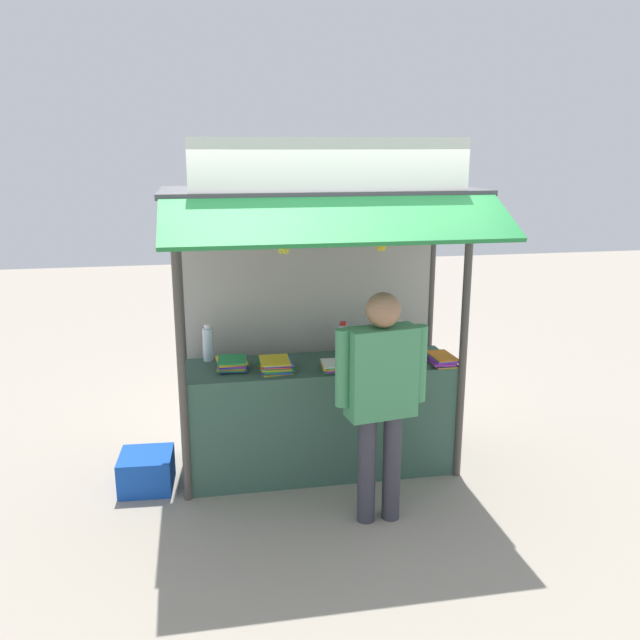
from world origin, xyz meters
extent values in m
plane|color=#9E9384|center=(0.00, 0.00, 0.00)|extent=(20.00, 20.00, 0.00)
cube|color=#385B4C|center=(0.00, 0.00, 0.44)|extent=(2.08, 0.61, 0.89)
cylinder|color=#4C4742|center=(-1.04, -0.31, 1.09)|extent=(0.06, 0.06, 2.19)
cylinder|color=#4C4742|center=(1.04, -0.31, 1.09)|extent=(0.06, 0.06, 2.19)
cylinder|color=#4C4742|center=(-1.04, 0.45, 1.09)|extent=(0.06, 0.06, 2.19)
cylinder|color=#4C4742|center=(1.04, 0.45, 1.09)|extent=(0.06, 0.06, 2.19)
cube|color=#B7B2A8|center=(0.00, 0.45, 1.07)|extent=(2.04, 0.04, 2.14)
cube|color=#3F3F44|center=(0.00, -0.03, 2.21)|extent=(2.28, 0.96, 0.04)
cube|color=#1E7A38|center=(0.00, -0.76, 2.07)|extent=(2.24, 0.51, 0.26)
cube|color=white|center=(0.00, -0.46, 2.40)|extent=(1.87, 0.04, 0.35)
cylinder|color=#59544C|center=(0.00, -0.41, 2.11)|extent=(1.98, 0.02, 0.02)
cylinder|color=silver|center=(0.23, 0.24, 1.00)|extent=(0.07, 0.07, 0.23)
cylinder|color=red|center=(0.23, 0.24, 1.14)|extent=(0.05, 0.05, 0.03)
cylinder|color=silver|center=(0.65, 0.09, 1.02)|extent=(0.08, 0.08, 0.26)
cylinder|color=white|center=(0.65, 0.09, 1.16)|extent=(0.05, 0.05, 0.04)
cylinder|color=silver|center=(-0.85, 0.24, 1.02)|extent=(0.08, 0.08, 0.26)
cylinder|color=white|center=(-0.85, 0.24, 1.16)|extent=(0.05, 0.05, 0.04)
cube|color=yellow|center=(0.93, -0.16, 0.89)|extent=(0.17, 0.28, 0.01)
cube|color=purple|center=(0.92, -0.16, 0.90)|extent=(0.18, 0.29, 0.01)
cube|color=black|center=(0.92, -0.18, 0.91)|extent=(0.17, 0.28, 0.01)
cube|color=purple|center=(0.92, -0.18, 0.92)|extent=(0.19, 0.30, 0.01)
cube|color=purple|center=(0.93, -0.16, 0.93)|extent=(0.17, 0.28, 0.01)
cube|color=blue|center=(0.92, -0.16, 0.94)|extent=(0.19, 0.29, 0.01)
cube|color=orange|center=(0.93, -0.16, 0.95)|extent=(0.18, 0.29, 0.01)
cube|color=yellow|center=(-0.36, -0.09, 0.89)|extent=(0.24, 0.30, 0.01)
cube|color=blue|center=(-0.35, -0.08, 0.90)|extent=(0.25, 0.31, 0.01)
cube|color=green|center=(-0.35, -0.08, 0.91)|extent=(0.25, 0.30, 0.01)
cube|color=yellow|center=(-0.36, -0.08, 0.92)|extent=(0.23, 0.29, 0.01)
cube|color=green|center=(-0.36, -0.08, 0.93)|extent=(0.23, 0.29, 0.01)
cube|color=red|center=(-0.36, -0.09, 0.94)|extent=(0.25, 0.31, 0.01)
cube|color=blue|center=(-0.35, -0.08, 0.95)|extent=(0.22, 0.29, 0.01)
cube|color=yellow|center=(-0.36, -0.09, 0.96)|extent=(0.23, 0.29, 0.01)
cube|color=green|center=(0.09, -0.15, 0.89)|extent=(0.22, 0.24, 0.01)
cube|color=purple|center=(0.10, -0.16, 0.91)|extent=(0.22, 0.23, 0.01)
cube|color=yellow|center=(0.09, -0.16, 0.92)|extent=(0.23, 0.24, 0.01)
cube|color=green|center=(0.11, -0.15, 0.93)|extent=(0.23, 0.24, 0.01)
cube|color=white|center=(0.10, -0.15, 0.94)|extent=(0.22, 0.23, 0.01)
cube|color=black|center=(-0.67, -0.01, 0.89)|extent=(0.23, 0.26, 0.01)
cube|color=blue|center=(-0.67, 0.00, 0.90)|extent=(0.21, 0.25, 0.01)
cube|color=green|center=(-0.69, -0.02, 0.91)|extent=(0.23, 0.26, 0.01)
cube|color=orange|center=(-0.68, -0.01, 0.92)|extent=(0.23, 0.26, 0.01)
cube|color=blue|center=(-0.68, -0.01, 0.93)|extent=(0.21, 0.25, 0.01)
cube|color=purple|center=(-0.67, 0.00, 0.94)|extent=(0.23, 0.26, 0.01)
cube|color=yellow|center=(-0.68, 0.00, 0.95)|extent=(0.23, 0.26, 0.01)
cube|color=yellow|center=(-0.68, 0.00, 0.96)|extent=(0.23, 0.26, 0.01)
cube|color=green|center=(-0.68, -0.01, 0.96)|extent=(0.23, 0.26, 0.01)
cylinder|color=#332D23|center=(-0.32, -0.41, 2.04)|extent=(0.01, 0.01, 0.10)
cylinder|color=olive|center=(-0.32, -0.41, 1.97)|extent=(0.04, 0.04, 0.04)
ellipsoid|color=yellow|center=(-0.29, -0.41, 1.89)|extent=(0.04, 0.08, 0.15)
ellipsoid|color=yellow|center=(-0.31, -0.39, 1.89)|extent=(0.06, 0.06, 0.15)
ellipsoid|color=yellow|center=(-0.32, -0.38, 1.89)|extent=(0.08, 0.03, 0.15)
ellipsoid|color=yellow|center=(-0.34, -0.39, 1.89)|extent=(0.06, 0.06, 0.15)
ellipsoid|color=yellow|center=(-0.34, -0.41, 1.89)|extent=(0.03, 0.07, 0.15)
ellipsoid|color=yellow|center=(-0.34, -0.42, 1.89)|extent=(0.07, 0.06, 0.15)
ellipsoid|color=yellow|center=(-0.32, -0.43, 1.89)|extent=(0.08, 0.03, 0.15)
ellipsoid|color=yellow|center=(-0.31, -0.42, 1.89)|extent=(0.06, 0.05, 0.15)
cylinder|color=#332D23|center=(0.35, -0.41, 2.03)|extent=(0.01, 0.01, 0.12)
cylinder|color=olive|center=(0.35, -0.41, 1.95)|extent=(0.04, 0.04, 0.04)
ellipsoid|color=yellow|center=(0.37, -0.40, 1.88)|extent=(0.04, 0.06, 0.13)
ellipsoid|color=yellow|center=(0.36, -0.39, 1.88)|extent=(0.06, 0.05, 0.13)
ellipsoid|color=yellow|center=(0.35, -0.39, 1.88)|extent=(0.07, 0.04, 0.13)
ellipsoid|color=yellow|center=(0.34, -0.40, 1.88)|extent=(0.05, 0.06, 0.13)
ellipsoid|color=yellow|center=(0.34, -0.41, 1.88)|extent=(0.05, 0.06, 0.13)
ellipsoid|color=yellow|center=(0.35, -0.43, 1.88)|extent=(0.08, 0.05, 0.13)
ellipsoid|color=yellow|center=(0.37, -0.42, 1.88)|extent=(0.06, 0.06, 0.13)
cylinder|color=#332D23|center=(-0.77, -0.41, 2.05)|extent=(0.01, 0.01, 0.09)
cylinder|color=olive|center=(-0.77, -0.41, 1.99)|extent=(0.04, 0.04, 0.04)
ellipsoid|color=yellow|center=(-0.75, -0.40, 1.91)|extent=(0.04, 0.07, 0.13)
ellipsoid|color=yellow|center=(-0.75, -0.39, 1.92)|extent=(0.06, 0.07, 0.14)
ellipsoid|color=yellow|center=(-0.76, -0.39, 1.91)|extent=(0.06, 0.04, 0.13)
ellipsoid|color=yellow|center=(-0.78, -0.39, 1.91)|extent=(0.07, 0.06, 0.14)
ellipsoid|color=yellow|center=(-0.79, -0.40, 1.91)|extent=(0.05, 0.07, 0.14)
ellipsoid|color=yellow|center=(-0.79, -0.42, 1.92)|extent=(0.05, 0.07, 0.14)
ellipsoid|color=yellow|center=(-0.77, -0.42, 1.91)|extent=(0.06, 0.04, 0.13)
ellipsoid|color=yellow|center=(-0.76, -0.42, 1.91)|extent=(0.06, 0.04, 0.13)
ellipsoid|color=yellow|center=(-0.75, -0.42, 1.91)|extent=(0.06, 0.06, 0.14)
cylinder|color=#332D23|center=(-0.02, -0.41, 2.05)|extent=(0.01, 0.01, 0.09)
cylinder|color=olive|center=(-0.02, -0.41, 1.98)|extent=(0.04, 0.04, 0.04)
ellipsoid|color=#D4CC44|center=(0.00, -0.41, 1.91)|extent=(0.04, 0.07, 0.13)
ellipsoid|color=#D4CC44|center=(0.00, -0.39, 1.91)|extent=(0.06, 0.06, 0.13)
ellipsoid|color=#D4CC44|center=(-0.02, -0.39, 1.91)|extent=(0.07, 0.04, 0.13)
ellipsoid|color=#D4CC44|center=(-0.03, -0.39, 1.91)|extent=(0.06, 0.06, 0.13)
ellipsoid|color=#D4CC44|center=(-0.04, -0.40, 1.91)|extent=(0.04, 0.08, 0.13)
ellipsoid|color=#D4CC44|center=(-0.03, -0.42, 1.91)|extent=(0.06, 0.06, 0.13)
ellipsoid|color=#D4CC44|center=(-0.01, -0.42, 1.91)|extent=(0.06, 0.04, 0.13)
ellipsoid|color=#D4CC44|center=(0.00, -0.42, 1.91)|extent=(0.06, 0.06, 0.13)
cylinder|color=#383842|center=(0.17, -0.82, 0.39)|extent=(0.12, 0.12, 0.77)
cylinder|color=#383842|center=(0.35, -0.82, 0.39)|extent=(0.12, 0.12, 0.77)
cube|color=#3F8C59|center=(0.26, -0.82, 1.08)|extent=(0.49, 0.27, 0.61)
cylinder|color=#3F8C59|center=(0.00, -0.82, 1.12)|extent=(0.10, 0.10, 0.52)
cylinder|color=#3F8C59|center=(0.52, -0.82, 1.12)|extent=(0.10, 0.10, 0.52)
sphere|color=#936B4C|center=(0.26, -0.82, 1.50)|extent=(0.23, 0.23, 0.23)
cube|color=#194CB2|center=(-1.35, -0.08, 0.14)|extent=(0.41, 0.41, 0.27)
camera|label=1|loc=(-0.89, -4.82, 2.52)|focal=37.39mm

